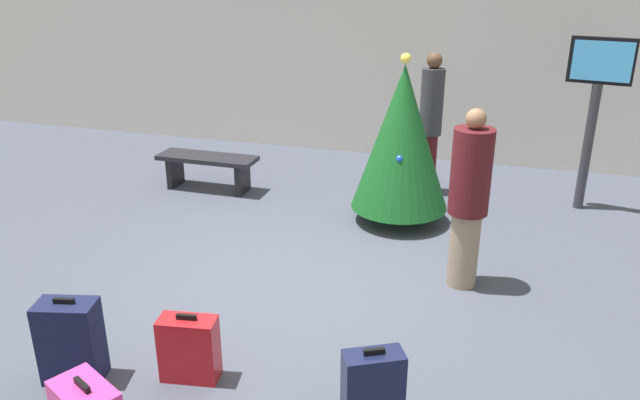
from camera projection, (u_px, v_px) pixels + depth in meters
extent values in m
plane|color=#424754|center=(285.00, 288.00, 5.90)|extent=(16.00, 16.00, 0.00)
cube|color=beige|center=(387.00, 66.00, 9.58)|extent=(16.00, 0.20, 2.86)
cylinder|color=#4C3319|center=(398.00, 213.00, 7.41)|extent=(0.12, 0.12, 0.19)
cone|color=#14511E|center=(402.00, 138.00, 7.07)|extent=(1.15, 1.15, 1.70)
sphere|color=#F2D84C|center=(406.00, 58.00, 6.74)|extent=(0.12, 0.12, 0.12)
sphere|color=yellow|center=(427.00, 166.00, 7.39)|extent=(0.08, 0.08, 0.08)
sphere|color=yellow|center=(391.00, 159.00, 7.57)|extent=(0.08, 0.08, 0.08)
sphere|color=blue|center=(399.00, 159.00, 6.83)|extent=(0.08, 0.08, 0.08)
cylinder|color=#333338|center=(587.00, 148.00, 7.56)|extent=(0.12, 0.12, 1.59)
cube|color=black|center=(602.00, 61.00, 7.18)|extent=(0.73, 0.21, 0.54)
cube|color=#4CB2F2|center=(602.00, 61.00, 7.14)|extent=(0.65, 0.13, 0.46)
cube|color=black|center=(207.00, 158.00, 8.32)|extent=(1.37, 0.44, 0.06)
cube|color=black|center=(175.00, 171.00, 8.55)|extent=(0.08, 0.35, 0.42)
cube|color=black|center=(243.00, 178.00, 8.27)|extent=(0.08, 0.35, 0.42)
cylinder|color=#4C1419|center=(428.00, 163.00, 8.24)|extent=(0.22, 0.22, 0.81)
cylinder|color=#333338|center=(432.00, 102.00, 7.93)|extent=(0.37, 0.37, 0.87)
sphere|color=brown|center=(435.00, 60.00, 7.74)|extent=(0.20, 0.20, 0.20)
cylinder|color=gray|center=(464.00, 249.00, 5.84)|extent=(0.28, 0.28, 0.75)
cylinder|color=#4C1419|center=(471.00, 172.00, 5.56)|extent=(0.52, 0.52, 0.81)
sphere|color=#8C6647|center=(476.00, 119.00, 5.38)|extent=(0.18, 0.18, 0.18)
cube|color=#141938|center=(71.00, 341.00, 4.51)|extent=(0.48, 0.35, 0.65)
cube|color=black|center=(64.00, 301.00, 4.39)|extent=(0.15, 0.07, 0.04)
cube|color=black|center=(82.00, 385.00, 3.56)|extent=(0.15, 0.09, 0.04)
cube|color=#B2191E|center=(189.00, 349.00, 4.54)|extent=(0.46, 0.27, 0.51)
cube|color=black|center=(186.00, 317.00, 4.44)|extent=(0.15, 0.05, 0.04)
cube|color=#141938|center=(373.00, 386.00, 4.13)|extent=(0.45, 0.37, 0.52)
cube|color=black|center=(374.00, 352.00, 4.03)|extent=(0.14, 0.09, 0.04)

